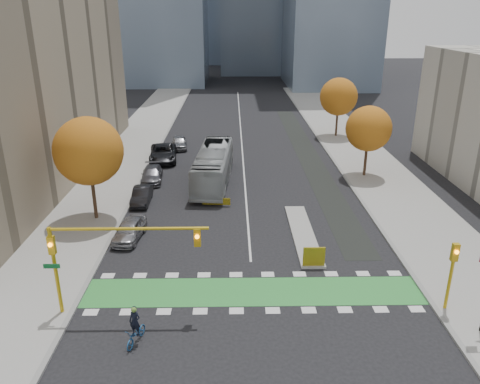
{
  "coord_description": "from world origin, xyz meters",
  "views": [
    {
      "loc": [
        -1.17,
        -22.07,
        15.38
      ],
      "look_at": [
        -0.63,
        10.05,
        3.0
      ],
      "focal_mm": 35.0,
      "sensor_mm": 36.0,
      "label": 1
    }
  ],
  "objects_px": {
    "tree_west": "(89,151)",
    "traffic_signal_east": "(452,267)",
    "parked_car_b": "(142,195)",
    "tree_east_near": "(369,129)",
    "tree_east_far": "(339,97)",
    "parked_car_c": "(152,174)",
    "parked_car_a": "(129,230)",
    "parked_car_e": "(179,142)",
    "parked_car_d": "(163,153)",
    "hazard_board": "(314,257)",
    "traffic_signal_west": "(102,248)",
    "cyclist": "(136,331)",
    "bus": "(213,166)"
  },
  "relations": [
    {
      "from": "parked_car_d",
      "to": "parked_car_e",
      "type": "height_order",
      "value": "parked_car_d"
    },
    {
      "from": "hazard_board",
      "to": "parked_car_e",
      "type": "bearing_deg",
      "value": 112.09
    },
    {
      "from": "tree_west",
      "to": "parked_car_a",
      "type": "distance_m",
      "value": 6.89
    },
    {
      "from": "parked_car_c",
      "to": "traffic_signal_west",
      "type": "bearing_deg",
      "value": -91.91
    },
    {
      "from": "hazard_board",
      "to": "parked_car_d",
      "type": "height_order",
      "value": "parked_car_d"
    },
    {
      "from": "bus",
      "to": "traffic_signal_east",
      "type": "bearing_deg",
      "value": -52.9
    },
    {
      "from": "tree_east_far",
      "to": "parked_car_e",
      "type": "xyz_separation_m",
      "value": [
        -20.06,
        -5.3,
        -4.5
      ]
    },
    {
      "from": "tree_west",
      "to": "traffic_signal_west",
      "type": "relative_size",
      "value": 0.96
    },
    {
      "from": "tree_east_near",
      "to": "parked_car_c",
      "type": "xyz_separation_m",
      "value": [
        -21.0,
        -1.06,
        -4.18
      ]
    },
    {
      "from": "hazard_board",
      "to": "traffic_signal_east",
      "type": "bearing_deg",
      "value": -35.92
    },
    {
      "from": "parked_car_b",
      "to": "traffic_signal_east",
      "type": "bearing_deg",
      "value": -40.39
    },
    {
      "from": "bus",
      "to": "parked_car_d",
      "type": "relative_size",
      "value": 1.97
    },
    {
      "from": "parked_car_e",
      "to": "parked_car_d",
      "type": "bearing_deg",
      "value": -110.81
    },
    {
      "from": "tree_east_near",
      "to": "parked_car_b",
      "type": "height_order",
      "value": "tree_east_near"
    },
    {
      "from": "traffic_signal_west",
      "to": "bus",
      "type": "bearing_deg",
      "value": 76.72
    },
    {
      "from": "parked_car_b",
      "to": "parked_car_c",
      "type": "bearing_deg",
      "value": 88.84
    },
    {
      "from": "hazard_board",
      "to": "parked_car_d",
      "type": "relative_size",
      "value": 0.23
    },
    {
      "from": "parked_car_e",
      "to": "cyclist",
      "type": "bearing_deg",
      "value": -94.01
    },
    {
      "from": "tree_east_near",
      "to": "parked_car_e",
      "type": "height_order",
      "value": "tree_east_near"
    },
    {
      "from": "tree_west",
      "to": "traffic_signal_east",
      "type": "xyz_separation_m",
      "value": [
        22.5,
        -12.51,
        -2.88
      ]
    },
    {
      "from": "tree_east_near",
      "to": "tree_east_far",
      "type": "distance_m",
      "value": 16.01
    },
    {
      "from": "parked_car_c",
      "to": "parked_car_b",
      "type": "bearing_deg",
      "value": -94.76
    },
    {
      "from": "tree_east_far",
      "to": "parked_car_c",
      "type": "height_order",
      "value": "tree_east_far"
    },
    {
      "from": "tree_east_near",
      "to": "cyclist",
      "type": "xyz_separation_m",
      "value": [
        -17.99,
        -24.95,
        -4.17
      ]
    },
    {
      "from": "tree_east_far",
      "to": "parked_car_b",
      "type": "xyz_separation_m",
      "value": [
        -21.5,
        -22.59,
        -4.57
      ]
    },
    {
      "from": "tree_west",
      "to": "parked_car_c",
      "type": "height_order",
      "value": "tree_west"
    },
    {
      "from": "cyclist",
      "to": "parked_car_c",
      "type": "height_order",
      "value": "cyclist"
    },
    {
      "from": "parked_car_d",
      "to": "tree_west",
      "type": "bearing_deg",
      "value": -107.58
    },
    {
      "from": "parked_car_a",
      "to": "parked_car_e",
      "type": "bearing_deg",
      "value": 93.99
    },
    {
      "from": "hazard_board",
      "to": "traffic_signal_west",
      "type": "distance_m",
      "value": 13.23
    },
    {
      "from": "traffic_signal_west",
      "to": "bus",
      "type": "distance_m",
      "value": 21.59
    },
    {
      "from": "tree_east_far",
      "to": "bus",
      "type": "bearing_deg",
      "value": -131.33
    },
    {
      "from": "traffic_signal_east",
      "to": "cyclist",
      "type": "distance_m",
      "value": 16.8
    },
    {
      "from": "parked_car_b",
      "to": "parked_car_c",
      "type": "relative_size",
      "value": 0.87
    },
    {
      "from": "tree_west",
      "to": "parked_car_b",
      "type": "bearing_deg",
      "value": 48.69
    },
    {
      "from": "hazard_board",
      "to": "parked_car_b",
      "type": "height_order",
      "value": "hazard_board"
    },
    {
      "from": "parked_car_a",
      "to": "parked_car_c",
      "type": "height_order",
      "value": "parked_car_a"
    },
    {
      "from": "parked_car_a",
      "to": "tree_east_near",
      "type": "bearing_deg",
      "value": 39.7
    },
    {
      "from": "cyclist",
      "to": "parked_car_d",
      "type": "height_order",
      "value": "cyclist"
    },
    {
      "from": "traffic_signal_west",
      "to": "parked_car_e",
      "type": "height_order",
      "value": "traffic_signal_west"
    },
    {
      "from": "tree_east_far",
      "to": "cyclist",
      "type": "height_order",
      "value": "tree_east_far"
    },
    {
      "from": "tree_east_near",
      "to": "parked_car_b",
      "type": "distance_m",
      "value": 22.4
    },
    {
      "from": "parked_car_a",
      "to": "traffic_signal_east",
      "type": "bearing_deg",
      "value": -18.68
    },
    {
      "from": "traffic_signal_west",
      "to": "parked_car_b",
      "type": "height_order",
      "value": "traffic_signal_west"
    },
    {
      "from": "traffic_signal_west",
      "to": "tree_west",
      "type": "bearing_deg",
      "value": 108.02
    },
    {
      "from": "tree_east_near",
      "to": "tree_east_far",
      "type": "height_order",
      "value": "tree_east_far"
    },
    {
      "from": "traffic_signal_west",
      "to": "parked_car_a",
      "type": "xyz_separation_m",
      "value": [
        -0.71,
        9.02,
        -3.31
      ]
    },
    {
      "from": "traffic_signal_west",
      "to": "traffic_signal_east",
      "type": "bearing_deg",
      "value": 0.01
    },
    {
      "from": "cyclist",
      "to": "parked_car_d",
      "type": "distance_m",
      "value": 30.78
    },
    {
      "from": "parked_car_e",
      "to": "parked_car_b",
      "type": "bearing_deg",
      "value": -101.28
    }
  ]
}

